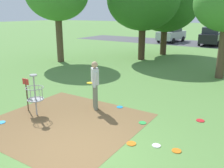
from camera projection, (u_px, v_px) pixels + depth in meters
name	position (u px, v px, depth m)	size (l,w,h in m)	color
ground_plane	(79.00, 155.00, 5.89)	(160.00, 160.00, 0.00)	#5B8942
dirt_tee_pad	(66.00, 122.00, 7.63)	(4.43, 4.26, 0.01)	brown
disc_golf_basket	(34.00, 93.00, 8.02)	(0.98, 0.58, 1.39)	#9E9EA3
player_throwing	(95.00, 83.00, 8.44)	(0.45, 0.45, 1.71)	slate
frisbee_near_basket	(1.00, 122.00, 7.60)	(0.24, 0.24, 0.02)	#1E93DB
frisbee_by_tee	(200.00, 121.00, 7.73)	(0.25, 0.25, 0.02)	red
frisbee_mid_grass	(177.00, 151.00, 6.05)	(0.24, 0.24, 0.02)	orange
frisbee_far_left	(156.00, 146.00, 6.28)	(0.22, 0.22, 0.02)	white
frisbee_far_right	(142.00, 123.00, 7.57)	(0.24, 0.24, 0.02)	green
frisbee_scattered_a	(120.00, 107.00, 8.84)	(0.23, 0.23, 0.02)	#1E93DB
frisbee_scattered_b	(131.00, 144.00, 6.38)	(0.25, 0.25, 0.02)	orange
tree_mid_center	(166.00, 3.00, 18.82)	(5.11, 5.11, 6.14)	#422D1E
parked_car_leftmost	(171.00, 34.00, 28.12)	(2.32, 4.37, 1.84)	#B2B7BC
parked_car_center_left	(211.00, 36.00, 25.48)	(2.17, 4.30, 1.84)	black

